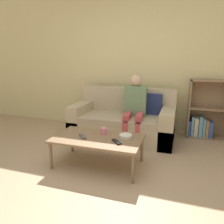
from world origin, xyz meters
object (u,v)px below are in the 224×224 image
Objects in this scene: snack_bowl at (126,136)px; coffee_table at (98,140)px; couch at (124,121)px; person_adult at (135,104)px; cup_near at (104,131)px; bookshelf at (206,115)px; tv_remote_0 at (116,142)px; tv_remote_1 at (83,137)px.

coffee_table is at bearing -164.28° from snack_bowl.
couch is 0.43m from person_adult.
person_adult is at bearing 75.95° from cup_near.
bookshelf is 11.59× the size of cup_near.
person_adult is 1.16m from tv_remote_0.
bookshelf is at bearing 53.50° from snack_bowl.
snack_bowl is (0.54, 0.15, 0.01)m from tv_remote_1.
coffee_table is 1.12m from person_adult.
couch is 11.20× the size of tv_remote_1.
cup_near is 0.54× the size of snack_bowl.
tv_remote_0 is at bearing -78.97° from couch.
snack_bowl reaches higher than coffee_table.
snack_bowl is (0.32, -0.04, -0.02)m from cup_near.
person_adult reaches higher than couch.
couch is 1.71× the size of bookshelf.
tv_remote_0 is 0.99× the size of tv_remote_1.
couch reaches higher than coffee_table.
cup_near is at bearing -0.58° from tv_remote_1.
bookshelf is at bearing 47.53° from coffee_table.
tv_remote_1 is 0.56m from snack_bowl.
bookshelf reaches higher than cup_near.
tv_remote_1 reaches higher than coffee_table.
cup_near reaches higher than tv_remote_1.
bookshelf is at bearing 45.53° from cup_near.
tv_remote_1 is (-0.47, 0.03, 0.00)m from tv_remote_0.
bookshelf is at bearing 18.91° from person_adult.
person_adult is 12.55× the size of cup_near.
couch is at bearing -162.50° from bookshelf.
bookshelf is 2.14m from coffee_table.
couch reaches higher than snack_bowl.
bookshelf is at bearing 11.32° from tv_remote_0.
tv_remote_0 is at bearing -42.32° from cup_near.
tv_remote_1 is at bearing -138.37° from cup_near.
coffee_table is 12.88× the size of cup_near.
tv_remote_1 is (-0.22, -0.20, -0.03)m from cup_near.
person_adult is 1.22m from tv_remote_1.
couch is at bearing 89.30° from cup_near.
bookshelf is at bearing 2.82° from tv_remote_1.
couch is 1.47m from bookshelf.
bookshelf is at bearing 17.50° from couch.
cup_near is 0.34m from tv_remote_0.
tv_remote_0 is (0.28, -0.09, 0.04)m from coffee_table.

